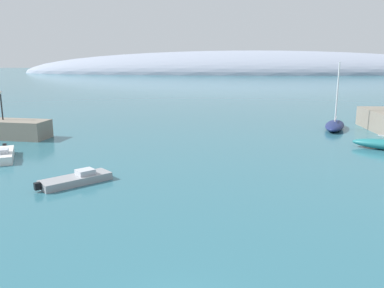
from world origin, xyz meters
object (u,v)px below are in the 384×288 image
(sailboat_navy_near_shore, at_px, (335,125))
(motorboat_white_alongside_breakwater, at_px, (3,155))
(motorboat_grey_outer, at_px, (76,179))
(harbor_lamp_post, at_px, (1,102))

(sailboat_navy_near_shore, relative_size, motorboat_white_alongside_breakwater, 1.56)
(motorboat_grey_outer, distance_m, harbor_lamp_post, 22.46)
(motorboat_grey_outer, xyz_separation_m, harbor_lamp_post, (-14.17, 16.97, 3.97))
(sailboat_navy_near_shore, height_order, harbor_lamp_post, sailboat_navy_near_shore)
(motorboat_white_alongside_breakwater, xyz_separation_m, harbor_lamp_post, (-4.96, 10.02, 3.88))
(motorboat_white_alongside_breakwater, distance_m, harbor_lamp_post, 11.84)
(harbor_lamp_post, bearing_deg, sailboat_navy_near_shore, 9.46)
(sailboat_navy_near_shore, height_order, motorboat_white_alongside_breakwater, sailboat_navy_near_shore)
(motorboat_grey_outer, relative_size, harbor_lamp_post, 1.51)
(sailboat_navy_near_shore, relative_size, motorboat_grey_outer, 1.72)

